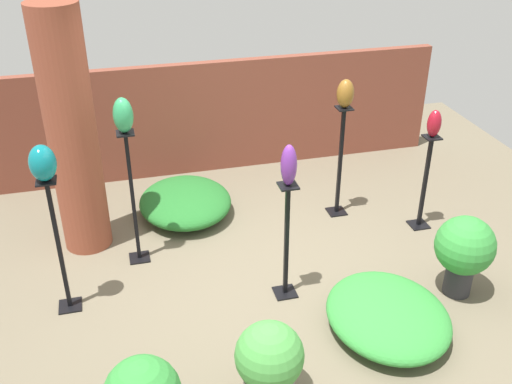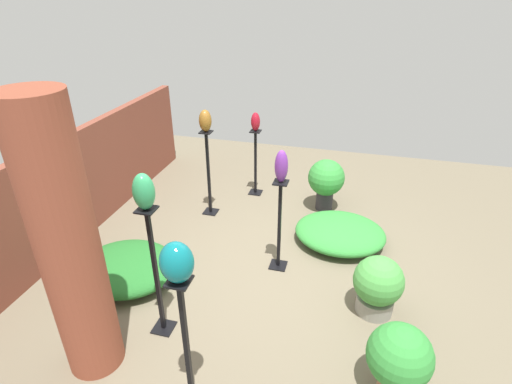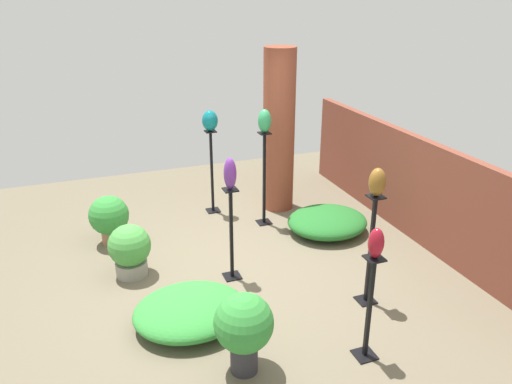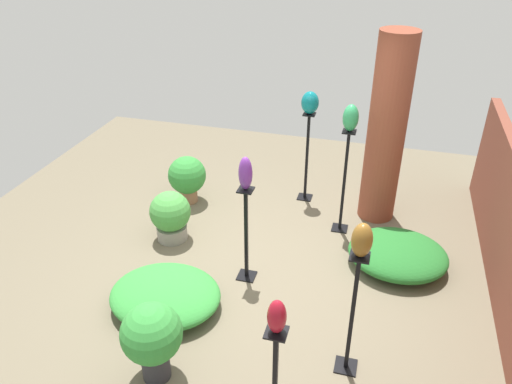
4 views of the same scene
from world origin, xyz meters
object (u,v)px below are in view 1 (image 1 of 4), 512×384
art_vase_ruby (434,123)px  potted_plant_near_pillar (269,361)px  art_vase_violet (289,165)px  art_vase_teal (43,163)px  pedestal_jade (133,204)px  potted_plant_mid_left (464,249)px  brick_pillar (72,135)px  art_vase_bronze (345,94)px  art_vase_jade (123,115)px  pedestal_teal (60,252)px  pedestal_ruby (424,187)px  pedestal_violet (286,246)px  pedestal_bronze (340,166)px

art_vase_ruby → potted_plant_near_pillar: bearing=-139.9°
art_vase_violet → art_vase_teal: bearing=171.0°
art_vase_violet → art_vase_teal: size_ratio=1.21×
pedestal_jade → potted_plant_mid_left: bearing=-24.5°
potted_plant_mid_left → brick_pillar: bearing=152.7°
art_vase_bronze → art_vase_jade: art_vase_jade is taller
pedestal_teal → art_vase_ruby: art_vase_ruby is taller
potted_plant_mid_left → pedestal_teal: bearing=168.8°
pedestal_teal → pedestal_jade: size_ratio=0.93×
art_vase_violet → art_vase_jade: (-1.25, 0.89, 0.22)m
pedestal_teal → pedestal_ruby: size_ratio=1.21×
art_vase_teal → art_vase_ruby: (3.67, 0.45, -0.23)m
pedestal_violet → art_vase_ruby: art_vase_ruby is taller
pedestal_jade → art_vase_teal: size_ratio=4.56×
pedestal_jade → art_vase_violet: bearing=-35.5°
brick_pillar → pedestal_jade: bearing=-40.9°
brick_pillar → art_vase_teal: (-0.18, -1.01, 0.21)m
potted_plant_mid_left → art_vase_jade: bearing=155.5°
art_vase_teal → potted_plant_near_pillar: art_vase_teal is taller
pedestal_bronze → potted_plant_mid_left: pedestal_bronze is taller
art_vase_ruby → potted_plant_mid_left: bearing=-100.8°
pedestal_bronze → art_vase_jade: art_vase_jade is taller
pedestal_ruby → art_vase_jade: art_vase_jade is taller
brick_pillar → art_vase_bronze: (2.72, -0.07, 0.19)m
brick_pillar → art_vase_ruby: brick_pillar is taller
pedestal_teal → art_vase_jade: 1.30m
pedestal_jade → potted_plant_near_pillar: (0.78, -2.01, -0.29)m
pedestal_ruby → potted_plant_mid_left: 1.15m
pedestal_jade → art_vase_ruby: bearing=-2.7°
pedestal_teal → art_vase_jade: art_vase_jade is taller
pedestal_bronze → art_vase_bronze: 0.83m
brick_pillar → potted_plant_near_pillar: 2.88m
pedestal_ruby → art_vase_bronze: art_vase_bronze is taller
art_vase_ruby → pedestal_bronze: bearing=147.6°
pedestal_jade → pedestal_teal: bearing=-138.5°
art_vase_teal → brick_pillar: bearing=79.8°
art_vase_bronze → pedestal_bronze: bearing=180.0°
pedestal_jade → potted_plant_mid_left: 3.07m
pedestal_teal → art_vase_jade: size_ratio=3.95×
pedestal_teal → pedestal_bronze: bearing=17.8°
brick_pillar → pedestal_bronze: 2.80m
art_vase_violet → art_vase_ruby: bearing=23.2°
potted_plant_near_pillar → pedestal_jade: bearing=111.3°
brick_pillar → art_vase_violet: brick_pillar is taller
pedestal_bronze → pedestal_ruby: 0.91m
pedestal_teal → potted_plant_near_pillar: bearing=-44.5°
pedestal_jade → pedestal_bronze: bearing=8.7°
brick_pillar → pedestal_ruby: bearing=-9.1°
art_vase_bronze → art_vase_teal: (-2.90, -0.93, 0.02)m
brick_pillar → art_vase_teal: bearing=-100.2°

